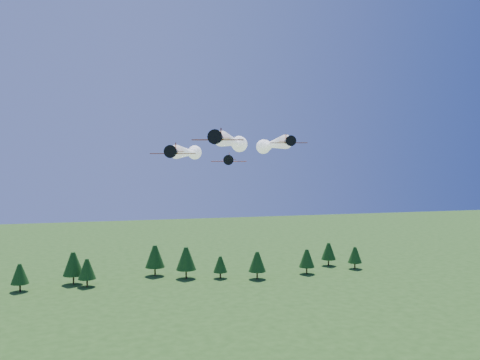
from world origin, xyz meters
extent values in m
cylinder|color=black|center=(-3.94, -8.99, 49.48)|extent=(2.91, 5.83, 1.07)
cone|color=black|center=(-5.05, -12.18, 49.48)|extent=(1.33, 1.26, 1.07)
cone|color=black|center=(-5.26, -12.79, 49.48)|extent=(0.60, 0.61, 0.47)
cylinder|color=black|center=(-5.32, -12.97, 49.48)|extent=(2.15, 0.78, 2.26)
cube|color=#C73F02|center=(-4.08, -9.39, 49.13)|extent=(7.99, 3.97, 0.13)
cube|color=#C73F02|center=(-2.70, -5.38, 49.53)|extent=(3.24, 1.88, 0.08)
cube|color=#C73F02|center=(-2.66, -5.28, 50.39)|extent=(0.42, 1.00, 1.56)
ellipsoid|color=#96B6E8|center=(-4.26, -9.90, 49.91)|extent=(1.15, 1.47, 0.67)
sphere|color=white|center=(7.28, 23.49, 49.48)|extent=(2.30, 2.30, 2.30)
sphere|color=white|center=(8.67, 27.51, 49.48)|extent=(3.00, 3.00, 3.00)
sphere|color=white|center=(10.05, 31.53, 49.48)|extent=(3.70, 3.70, 3.70)
cylinder|color=black|center=(-9.23, 3.86, 47.41)|extent=(2.46, 5.85, 1.07)
cone|color=black|center=(-10.06, 0.61, 47.41)|extent=(1.27, 1.20, 1.07)
cone|color=black|center=(-10.22, -0.02, 47.41)|extent=(0.57, 0.58, 0.47)
cylinder|color=black|center=(-10.27, -0.19, 47.41)|extent=(2.18, 0.60, 2.24)
cube|color=#C73F02|center=(-9.33, 3.45, 47.06)|extent=(8.01, 3.35, 0.13)
cube|color=#C73F02|center=(-8.29, 7.53, 47.46)|extent=(3.22, 1.65, 0.07)
cube|color=#C73F02|center=(-8.26, 7.64, 48.31)|extent=(0.34, 1.01, 1.55)
ellipsoid|color=#96B6E8|center=(-9.47, 2.93, 47.83)|extent=(1.06, 1.43, 0.67)
sphere|color=white|center=(0.29, 41.04, 47.41)|extent=(2.30, 2.30, 2.30)
sphere|color=white|center=(1.48, 45.72, 47.41)|extent=(3.00, 3.00, 3.00)
sphere|color=white|center=(2.68, 50.39, 47.41)|extent=(3.70, 3.70, 3.70)
cylinder|color=black|center=(10.05, -1.94, 49.20)|extent=(1.84, 4.80, 0.87)
cone|color=black|center=(9.47, -4.64, 49.20)|extent=(1.02, 0.95, 0.87)
cone|color=black|center=(9.36, -5.15, 49.20)|extent=(0.46, 0.47, 0.38)
cylinder|color=black|center=(9.33, -5.30, 49.20)|extent=(1.80, 0.42, 1.84)
cube|color=#C73F02|center=(9.97, -2.28, 48.92)|extent=(6.58, 2.51, 0.10)
cube|color=#C73F02|center=(10.70, 1.09, 49.25)|extent=(2.64, 1.26, 0.06)
cube|color=#C73F02|center=(10.71, 1.18, 49.95)|extent=(0.25, 0.83, 1.27)
ellipsoid|color=#96B6E8|center=(9.88, -2.71, 49.55)|extent=(0.84, 1.16, 0.55)
sphere|color=white|center=(17.49, 32.89, 49.20)|extent=(2.30, 2.30, 2.30)
sphere|color=white|center=(18.44, 37.33, 49.20)|extent=(3.00, 3.00, 3.00)
sphere|color=white|center=(19.39, 41.77, 49.20)|extent=(3.70, 3.70, 3.70)
cylinder|color=black|center=(1.42, 6.44, 45.93)|extent=(2.07, 4.85, 0.89)
cone|color=black|center=(0.71, 3.75, 45.93)|extent=(1.06, 0.99, 0.89)
cone|color=black|center=(0.58, 3.23, 45.93)|extent=(0.48, 0.48, 0.39)
cylinder|color=black|center=(0.54, 3.09, 45.93)|extent=(1.81, 0.50, 1.86)
cube|color=#C73F02|center=(1.33, 6.10, 45.65)|extent=(6.64, 2.81, 0.11)
cube|color=#C73F02|center=(2.21, 9.48, 45.97)|extent=(2.67, 1.38, 0.06)
cube|color=#C73F02|center=(2.24, 9.57, 46.68)|extent=(0.29, 0.83, 1.28)
ellipsoid|color=#96B6E8|center=(1.22, 5.67, 46.28)|extent=(0.89, 1.19, 0.55)
cylinder|color=#382314|center=(-1.65, 117.40, 1.66)|extent=(0.60, 0.60, 3.32)
cone|color=#113912|center=(-1.65, 117.40, 7.59)|extent=(7.59, 7.59, 8.54)
cylinder|color=#382314|center=(35.24, 102.17, 1.45)|extent=(0.60, 0.60, 2.89)
cone|color=#113912|center=(35.24, 102.17, 6.61)|extent=(6.61, 6.61, 7.43)
cylinder|color=#382314|center=(-48.96, 104.93, 1.33)|extent=(0.60, 0.60, 2.67)
cone|color=#113912|center=(-48.96, 104.93, 6.10)|extent=(6.10, 6.10, 6.86)
cylinder|color=#382314|center=(79.44, 109.52, 1.26)|extent=(0.60, 0.60, 2.53)
cone|color=#113912|center=(79.44, 109.52, 5.77)|extent=(5.77, 5.77, 6.49)
cylinder|color=#382314|center=(-31.66, 111.11, 1.64)|extent=(0.60, 0.60, 3.27)
cone|color=#113912|center=(-31.66, 111.11, 7.48)|extent=(7.48, 7.48, 8.42)
cylinder|color=#382314|center=(9.36, 109.89, 1.67)|extent=(0.60, 0.60, 3.33)
cone|color=#113912|center=(9.36, 109.89, 7.62)|extent=(7.62, 7.62, 8.57)
cylinder|color=#382314|center=(-26.78, 106.11, 1.39)|extent=(0.60, 0.60, 2.78)
cone|color=#113912|center=(-26.78, 106.11, 6.34)|extent=(6.34, 6.34, 7.14)
cylinder|color=#382314|center=(22.00, 106.83, 1.17)|extent=(0.60, 0.60, 2.35)
cone|color=#113912|center=(22.00, 106.83, 5.37)|extent=(5.37, 5.37, 6.04)
cylinder|color=#382314|center=(71.44, 117.95, 1.35)|extent=(0.60, 0.60, 2.71)
cone|color=#113912|center=(71.44, 117.95, 6.19)|extent=(6.19, 6.19, 6.96)
cylinder|color=#382314|center=(56.68, 105.68, 1.36)|extent=(0.60, 0.60, 2.71)
cone|color=#113912|center=(56.68, 105.68, 6.20)|extent=(6.20, 6.20, 6.98)
camera|label=1|loc=(-21.55, -89.88, 46.74)|focal=40.00mm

